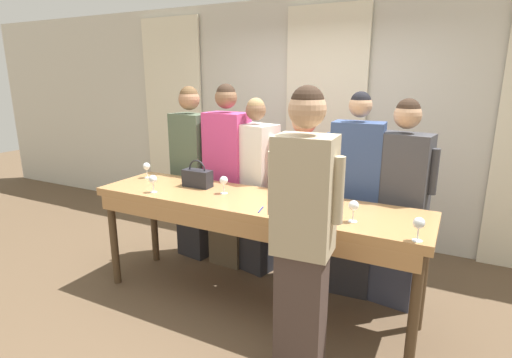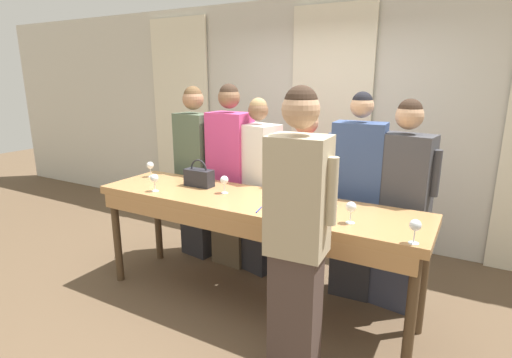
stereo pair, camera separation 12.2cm
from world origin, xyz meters
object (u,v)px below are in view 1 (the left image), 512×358
Objects in this scene: handbag at (197,178)px; guest_striped_shirt at (302,195)px; wine_glass_center_left at (153,180)px; guest_pink_top at (227,176)px; guest_navy_coat at (355,196)px; tasting_bar at (251,210)px; host_pouring at (303,238)px; guest_cream_sweater at (256,187)px; wine_glass_front_left at (419,224)px; guest_olive_jacket at (192,171)px; guest_beige_cap at (399,204)px; wine_glass_center_mid at (224,181)px; wine_bottle at (325,186)px; wine_glass_center_right at (354,206)px; wine_glass_front_mid at (325,198)px; wine_glass_front_right at (147,167)px.

guest_striped_shirt reaches higher than handbag.
wine_glass_center_left is at bearing -126.03° from handbag.
guest_pink_top is 1.03× the size of guest_navy_coat.
tasting_bar is 1.48× the size of host_pouring.
tasting_bar is 1.61× the size of guest_cream_sweater.
wine_glass_front_left is 0.08× the size of guest_olive_jacket.
guest_navy_coat is 0.37m from guest_beige_cap.
handbag is 0.33m from wine_glass_center_mid.
wine_bottle is 0.66m from guest_beige_cap.
host_pouring is at bearing -52.04° from guest_cream_sweater.
guest_olive_jacket reaches higher than wine_glass_center_right.
guest_pink_top reaches higher than wine_glass_center_left.
guest_striped_shirt is at bearing 111.05° from host_pouring.
wine_glass_front_left is at bearing -24.99° from guest_pink_top.
host_pouring reaches higher than guest_cream_sweater.
wine_glass_center_left is 0.08× the size of guest_olive_jacket.
guest_beige_cap reaches higher than guest_cream_sweater.
guest_beige_cap reaches higher than wine_bottle.
guest_beige_cap is at bearing 34.22° from wine_bottle.
wine_bottle is 1.60m from guest_olive_jacket.
guest_olive_jacket is at bearing 159.28° from wine_glass_front_left.
wine_glass_front_right is at bearing 174.31° from wine_glass_front_mid.
wine_glass_front_mid is at bearing 6.70° from wine_glass_center_left.
guest_striped_shirt is (1.45, 0.44, -0.21)m from wine_glass_front_right.
wine_glass_front_right is (-1.86, 0.19, 0.00)m from wine_glass_front_mid.
handbag is 1.93m from wine_glass_front_left.
guest_striped_shirt is at bearing 48.05° from wine_glass_center_mid.
guest_olive_jacket reaches higher than handbag.
guest_beige_cap reaches higher than wine_glass_front_mid.
guest_olive_jacket is at bearing 180.00° from guest_striped_shirt.
wine_glass_front_right is 0.79m from guest_pink_top.
wine_glass_front_left is 2.56m from wine_glass_front_right.
wine_glass_front_right is 0.09× the size of guest_beige_cap.
guest_beige_cap is (1.35, 0.55, -0.16)m from wine_glass_center_mid.
guest_cream_sweater reaches higher than wine_bottle.
wine_bottle is 1.77m from wine_glass_front_right.
wine_glass_front_right is at bearing 176.60° from handbag.
wine_glass_center_right is at bearing 160.94° from wine_glass_front_left.
wine_glass_center_mid is (0.95, -0.11, 0.00)m from wine_glass_front_right.
guest_cream_sweater is at bearing 113.84° from tasting_bar.
guest_pink_top reaches higher than wine_glass_center_right.
wine_glass_center_mid is 0.64m from guest_pink_top.
host_pouring reaches higher than wine_glass_front_left.
guest_pink_top is 0.81m from guest_striped_shirt.
wine_glass_front_mid is 0.08× the size of guest_pink_top.
guest_navy_coat is at bearing 12.93° from wine_glass_front_right.
guest_olive_jacket is at bearing 144.54° from host_pouring.
wine_glass_front_left is (1.89, -0.39, 0.03)m from handbag.
guest_striped_shirt is (0.80, -0.00, -0.09)m from guest_pink_top.
wine_glass_front_mid is at bearing -35.22° from guest_cream_sweater.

